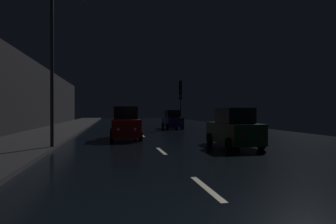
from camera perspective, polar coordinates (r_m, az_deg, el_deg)
The scene contains 9 objects.
ground at distance 27.93m, azimuth -6.65°, elevation -3.50°, with size 26.35×84.00×0.02m, color black.
sidewalk_left at distance 28.26m, azimuth -20.92°, elevation -3.30°, with size 4.40×84.00×0.15m, color #28282B.
building_facade_left at distance 25.44m, azimuth -28.08°, elevation 3.39°, with size 0.80×63.00×6.44m, color black.
lane_centerline at distance 19.22m, azimuth -4.64°, elevation -5.14°, with size 0.16×25.88×0.01m.
traffic_light_far_right at distance 29.07m, azimuth 2.52°, elevation 3.68°, with size 0.38×0.49×4.89m.
streetlamp_overhead at distance 14.36m, azimuth -20.47°, elevation 12.73°, with size 1.70×0.44×7.45m.
car_approaching_headlights at distance 18.56m, azimuth -8.57°, elevation -2.40°, with size 1.91×4.14×2.08m.
car_parked_right_near at distance 14.76m, azimuth 13.04°, elevation -3.31°, with size 1.79×3.87×1.95m.
car_parked_right_far at distance 29.10m, azimuth 0.89°, elevation -1.63°, with size 1.73×3.75×1.89m.
Camera 1 is at (-2.13, -3.29, 1.80)m, focal length 30.38 mm.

